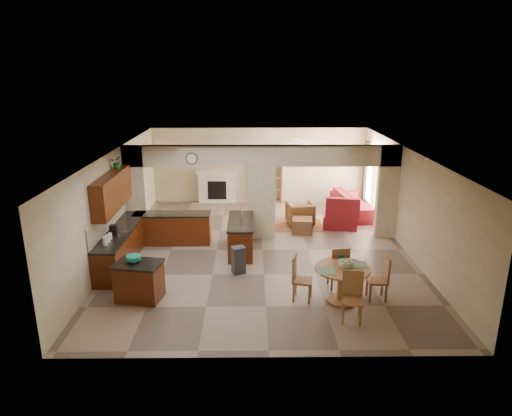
{
  "coord_description": "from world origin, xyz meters",
  "views": [
    {
      "loc": [
        -0.31,
        -11.94,
        4.89
      ],
      "look_at": [
        -0.18,
        0.3,
        1.14
      ],
      "focal_mm": 32.0,
      "sensor_mm": 36.0,
      "label": 1
    }
  ],
  "objects_px": {
    "sofa": "(354,204)",
    "armchair": "(300,214)",
    "dining_table": "(342,280)",
    "kitchen_island": "(139,281)"
  },
  "relations": [
    {
      "from": "sofa",
      "to": "dining_table",
      "type": "bearing_deg",
      "value": 158.09
    },
    {
      "from": "dining_table",
      "to": "sofa",
      "type": "height_order",
      "value": "dining_table"
    },
    {
      "from": "dining_table",
      "to": "armchair",
      "type": "relative_size",
      "value": 1.44
    },
    {
      "from": "armchair",
      "to": "kitchen_island",
      "type": "bearing_deg",
      "value": 41.1
    },
    {
      "from": "sofa",
      "to": "armchair",
      "type": "distance_m",
      "value": 2.33
    },
    {
      "from": "kitchen_island",
      "to": "sofa",
      "type": "bearing_deg",
      "value": 55.2
    },
    {
      "from": "kitchen_island",
      "to": "armchair",
      "type": "relative_size",
      "value": 1.32
    },
    {
      "from": "dining_table",
      "to": "sofa",
      "type": "relative_size",
      "value": 0.47
    },
    {
      "from": "dining_table",
      "to": "armchair",
      "type": "height_order",
      "value": "dining_table"
    },
    {
      "from": "dining_table",
      "to": "sofa",
      "type": "distance_m",
      "value": 6.54
    }
  ]
}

